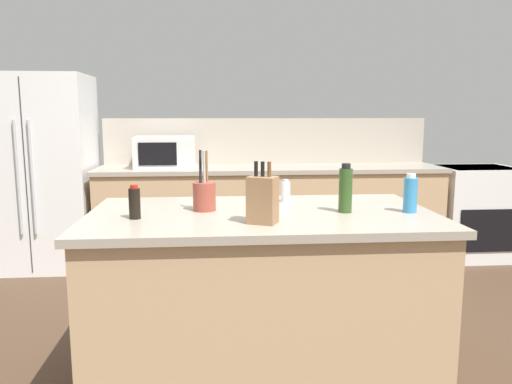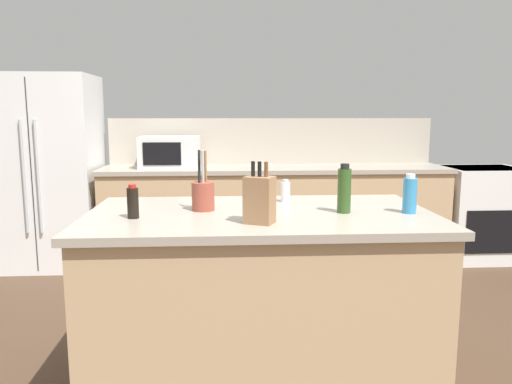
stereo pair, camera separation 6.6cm
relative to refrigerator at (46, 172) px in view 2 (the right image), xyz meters
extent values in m
plane|color=#473323|center=(1.87, -2.25, -0.90)|extent=(14.00, 14.00, 0.00)
cube|color=tan|center=(2.17, -0.05, -0.45)|extent=(3.27, 0.62, 0.90)
cube|color=#9E9384|center=(2.17, -0.05, 0.02)|extent=(3.31, 0.66, 0.04)
cube|color=#B2A899|center=(2.17, 0.27, 0.27)|extent=(3.27, 0.03, 0.46)
cube|color=tan|center=(1.87, -2.25, -0.45)|extent=(1.73, 0.96, 0.90)
cube|color=#9E9384|center=(1.87, -2.25, 0.02)|extent=(1.79, 1.02, 0.04)
cube|color=white|center=(0.00, 0.00, 0.00)|extent=(0.95, 0.72, 1.80)
cube|color=#2D2D2D|center=(0.00, -0.36, 0.00)|extent=(0.01, 0.00, 1.71)
cylinder|color=#ADB2B7|center=(-0.06, -0.38, 0.00)|extent=(0.02, 0.02, 0.99)
cylinder|color=#ADB2B7|center=(0.06, -0.38, 0.00)|extent=(0.02, 0.02, 0.99)
cube|color=white|center=(4.24, -0.05, -0.44)|extent=(0.76, 0.64, 0.92)
cube|color=black|center=(4.24, -0.37, -0.56)|extent=(0.61, 0.01, 0.41)
cube|color=black|center=(4.24, -0.05, 0.01)|extent=(0.68, 0.58, 0.02)
cube|color=white|center=(1.17, -0.05, 0.19)|extent=(0.55, 0.38, 0.29)
cube|color=black|center=(1.12, -0.24, 0.19)|extent=(0.34, 0.01, 0.21)
cube|color=#936B47|center=(1.85, -2.52, 0.15)|extent=(0.16, 0.15, 0.22)
cylinder|color=black|center=(1.82, -2.51, 0.29)|extent=(0.02, 0.02, 0.07)
cylinder|color=black|center=(1.85, -2.52, 0.29)|extent=(0.02, 0.02, 0.07)
cylinder|color=brown|center=(1.88, -2.53, 0.29)|extent=(0.02, 0.02, 0.07)
cylinder|color=brown|center=(1.57, -2.19, 0.11)|extent=(0.12, 0.12, 0.15)
cylinder|color=olive|center=(1.59, -2.18, 0.27)|extent=(0.01, 0.05, 0.18)
cylinder|color=black|center=(1.55, -2.18, 0.27)|extent=(0.01, 0.05, 0.18)
cylinder|color=#B2B2B7|center=(1.57, -2.20, 0.27)|extent=(0.01, 0.03, 0.18)
cylinder|color=silver|center=(2.04, -1.96, 0.10)|extent=(0.05, 0.05, 0.12)
cylinder|color=#B2B2B7|center=(2.04, -1.96, 0.16)|extent=(0.04, 0.04, 0.02)
cylinder|color=#2D4C1E|center=(2.30, -2.29, 0.15)|extent=(0.07, 0.07, 0.23)
cylinder|color=black|center=(2.30, -2.29, 0.28)|extent=(0.05, 0.05, 0.03)
cylinder|color=black|center=(1.24, -2.37, 0.11)|extent=(0.06, 0.06, 0.15)
cylinder|color=#B22319|center=(1.24, -2.37, 0.20)|extent=(0.04, 0.04, 0.02)
cylinder|color=#3384BC|center=(2.64, -2.33, 0.13)|extent=(0.07, 0.07, 0.18)
cylinder|color=white|center=(2.64, -2.33, 0.23)|extent=(0.05, 0.05, 0.02)
camera|label=1|loc=(1.62, -4.79, 0.55)|focal=35.00mm
camera|label=2|loc=(1.69, -4.80, 0.55)|focal=35.00mm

